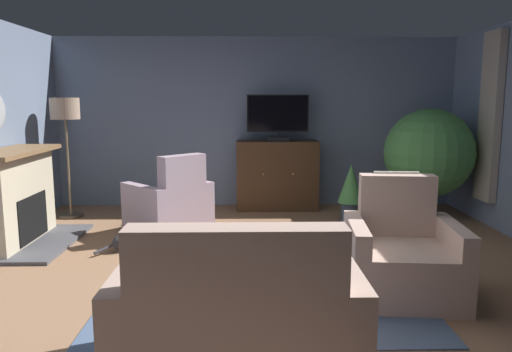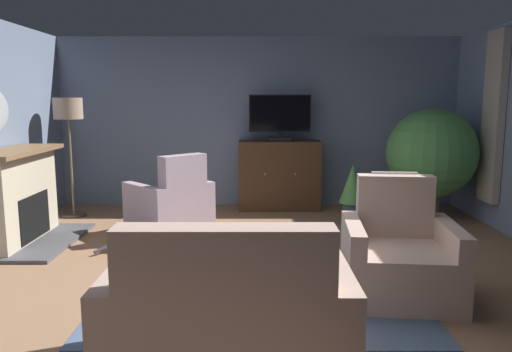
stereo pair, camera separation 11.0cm
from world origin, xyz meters
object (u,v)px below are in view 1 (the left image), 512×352
Objects in this scene: tv_remote at (256,253)px; potted_plant_tall_palm_by_window at (429,154)px; fireplace at (16,200)px; television at (278,116)px; tv_cabinet at (277,177)px; potted_plant_leafy_by_curtain at (351,190)px; sofa_floral at (237,324)px; armchair_by_fireplace at (170,207)px; cat at (128,240)px; floor_lamp at (65,120)px; coffee_table at (248,256)px; folded_newspaper at (236,251)px; armchair_near_window at (402,258)px.

tv_remote is 0.11× the size of potted_plant_tall_palm_by_window.
fireplace is 1.66× the size of television.
tv_cabinet reaches higher than potted_plant_leafy_by_curtain.
sofa_floral reaches higher than armchair_by_fireplace.
fireplace is 1.90× the size of potted_plant_leafy_by_curtain.
television reaches higher than tv_remote.
floor_lamp is (-1.19, 1.56, 1.29)m from cat.
sofa_floral reaches higher than cat.
cat is at bearing -132.32° from television.
coffee_table is 0.61× the size of potted_plant_tall_palm_by_window.
fireplace is 1.04× the size of sofa_floral.
fireplace is 4.19m from potted_plant_leafy_by_curtain.
potted_plant_tall_palm_by_window is (2.07, -0.63, -0.49)m from television.
folded_newspaper is (-0.10, -0.07, 0.06)m from coffee_table.
armchair_near_window is at bearing -26.82° from cat.
sofa_floral is (0.03, -1.07, -0.11)m from folded_newspaper.
armchair_by_fireplace is at bearing -138.06° from tv_cabinet.
potted_plant_leafy_by_curtain is 3.00m from cat.
folded_newspaper is 0.59× the size of cat.
television reaches higher than potted_plant_leafy_by_curtain.
sofa_floral is 1.83× the size of potted_plant_leafy_by_curtain.
potted_plant_tall_palm_by_window is (2.60, 3.95, 0.59)m from sofa_floral.
potted_plant_tall_palm_by_window is (2.63, 2.88, 0.48)m from folded_newspaper.
potted_plant_tall_palm_by_window is 5.09m from floor_lamp.
potted_plant_tall_palm_by_window is 1.23m from potted_plant_leafy_by_curtain.
armchair_by_fireplace is 3.61m from potted_plant_tall_palm_by_window.
television reaches higher than tv_cabinet.
tv_remote reaches higher than coffee_table.
armchair_near_window is at bearing -42.20° from armchair_by_fireplace.
fireplace reaches higher than sofa_floral.
potted_plant_tall_palm_by_window is at bearing 19.20° from cat.
fireplace is at bearing 16.80° from tv_remote.
armchair_near_window reaches higher than potted_plant_leafy_by_curtain.
fireplace is at bearing -150.50° from television.
tv_cabinet is 2.22m from potted_plant_tall_palm_by_window.
tv_remote is 0.57× the size of folded_newspaper.
floor_lamp is (-3.00, -0.42, -0.03)m from television.
folded_newspaper is (2.58, -1.74, -0.08)m from fireplace.
fireplace reaches higher than potted_plant_leafy_by_curtain.
armchair_by_fireplace is 0.86m from cat.
sofa_floral reaches higher than folded_newspaper.
cat is at bearing -160.80° from potted_plant_tall_palm_by_window.
folded_newspaper is 3.93m from potted_plant_tall_palm_by_window.
sofa_floral is (-0.07, -1.14, -0.06)m from coffee_table.
tv_remote reaches higher than folded_newspaper.
potted_plant_leafy_by_curtain reaches higher than tv_remote.
floor_lamp is (-2.44, 3.10, 0.94)m from folded_newspaper.
coffee_table is at bearing 86.67° from sofa_floral.
television reaches higher than sofa_floral.
armchair_by_fireplace is 2.06m from floor_lamp.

